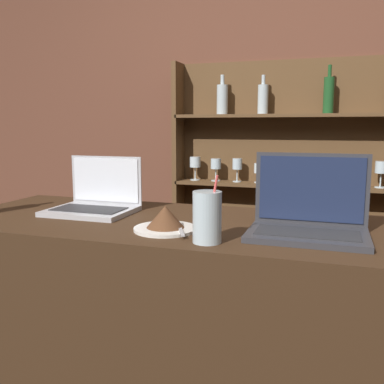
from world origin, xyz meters
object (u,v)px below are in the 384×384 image
at_px(laptop_far, 309,217).
at_px(water_glass, 206,217).
at_px(cake_plate, 165,220).
at_px(laptop_near, 96,201).

xyz_separation_m(laptop_far, water_glass, (-0.27, -0.18, 0.02)).
bearing_deg(cake_plate, laptop_near, 151.78).
height_order(laptop_near, water_glass, laptop_near).
xyz_separation_m(laptop_near, cake_plate, (0.37, -0.20, -0.01)).
distance_m(laptop_near, water_glass, 0.61).
height_order(laptop_near, laptop_far, laptop_far).
bearing_deg(cake_plate, water_glass, -30.00).
bearing_deg(laptop_far, laptop_near, 171.89).
bearing_deg(laptop_near, cake_plate, -28.22).
relative_size(cake_plate, water_glass, 1.04).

